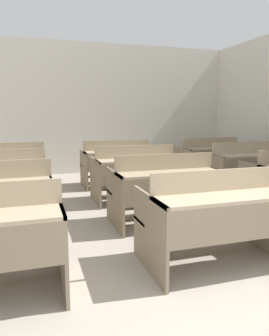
{
  "coord_description": "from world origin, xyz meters",
  "views": [
    {
      "loc": [
        -1.47,
        -0.84,
        1.39
      ],
      "look_at": [
        -0.31,
        2.81,
        0.76
      ],
      "focal_mm": 35.0,
      "sensor_mm": 36.0,
      "label": 1
    }
  ],
  "objects": [
    {
      "name": "bench_back_center",
      "position": [
        0.12,
        5.32,
        0.47
      ],
      "size": [
        1.31,
        0.82,
        0.9
      ],
      "color": "#7D6D56",
      "rests_on": "ground_plane"
    },
    {
      "name": "wall_back",
      "position": [
        0.0,
        6.97,
        1.52
      ],
      "size": [
        6.76,
        0.06,
        3.04
      ],
      "color": "beige",
      "rests_on": "ground_plane"
    },
    {
      "name": "bench_third_right",
      "position": [
        2.18,
        4.14,
        0.47
      ],
      "size": [
        1.31,
        0.82,
        0.9
      ],
      "color": "#82735C",
      "rests_on": "ground_plane"
    },
    {
      "name": "bench_third_center",
      "position": [
        0.11,
        4.12,
        0.47
      ],
      "size": [
        1.31,
        0.82,
        0.9
      ],
      "color": "#7F7059",
      "rests_on": "ground_plane"
    },
    {
      "name": "bench_front_center",
      "position": [
        0.13,
        1.69,
        0.47
      ],
      "size": [
        1.31,
        0.82,
        0.9
      ],
      "color": "#82735C",
      "rests_on": "ground_plane"
    },
    {
      "name": "bench_back_left",
      "position": [
        -1.9,
        5.33,
        0.47
      ],
      "size": [
        1.31,
        0.82,
        0.9
      ],
      "color": "#7E6F58",
      "rests_on": "ground_plane"
    },
    {
      "name": "wastepaper_bin",
      "position": [
        3.05,
        6.23,
        0.15
      ],
      "size": [
        0.31,
        0.31,
        0.31
      ],
      "color": "#1E6B33",
      "rests_on": "ground_plane"
    },
    {
      "name": "bench_second_center",
      "position": [
        0.13,
        2.92,
        0.47
      ],
      "size": [
        1.31,
        0.82,
        0.9
      ],
      "color": "#796A53",
      "rests_on": "ground_plane"
    },
    {
      "name": "bench_back_right",
      "position": [
        2.2,
        5.34,
        0.47
      ],
      "size": [
        1.31,
        0.82,
        0.9
      ],
      "color": "#796A53",
      "rests_on": "ground_plane"
    }
  ]
}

